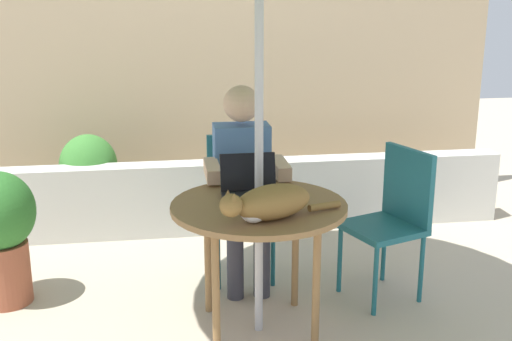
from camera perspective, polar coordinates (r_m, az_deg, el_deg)
ground_plane at (r=3.65m, az=0.24°, el=-13.74°), size 14.00×14.00×0.00m
fence_back at (r=5.56m, az=-3.44°, el=6.37°), size 4.73×0.08×1.79m
planter_wall_low at (r=4.93m, az=-2.47°, el=-2.28°), size 4.26×0.20×0.55m
patio_table at (r=3.38m, az=0.25°, el=-4.04°), size 0.91×0.91×0.72m
chair_occupied at (r=4.15m, az=-1.40°, el=-2.06°), size 0.40×0.40×0.90m
chair_empty at (r=3.91m, az=12.01°, el=-3.52°), size 0.51×0.51×0.90m
person_seated at (r=3.95m, az=-1.13°, el=-0.41°), size 0.48×0.48×1.24m
laptop at (r=3.47m, az=-0.58°, el=-1.19°), size 0.30×0.25×0.21m
cat at (r=3.10m, az=1.13°, el=-2.87°), size 0.63×0.32×0.17m
potted_plant_near_fence at (r=5.14m, az=-14.39°, el=-0.77°), size 0.43×0.43×0.73m
potted_plant_by_chair at (r=4.03m, az=-21.52°, el=-4.78°), size 0.42×0.42×0.80m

